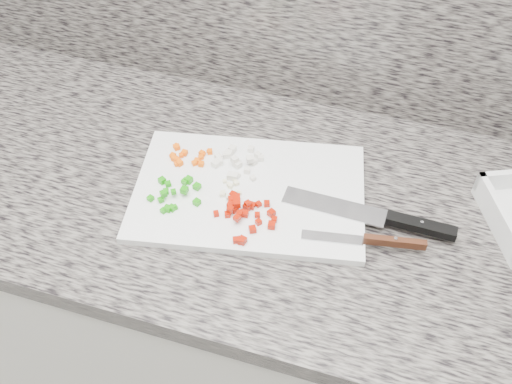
# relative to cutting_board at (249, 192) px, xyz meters

# --- Properties ---
(cabinet) EXTENTS (3.92, 0.62, 0.86)m
(cabinet) POSITION_rel_cutting_board_xyz_m (0.03, 0.02, -0.48)
(cabinet) COLOR silver
(cabinet) RESTS_ON ground
(countertop) EXTENTS (3.96, 0.64, 0.04)m
(countertop) POSITION_rel_cutting_board_xyz_m (0.03, 0.02, -0.03)
(countertop) COLOR #666059
(countertop) RESTS_ON cabinet
(cutting_board) EXTENTS (0.47, 0.36, 0.01)m
(cutting_board) POSITION_rel_cutting_board_xyz_m (0.00, 0.00, 0.00)
(cutting_board) COLOR white
(cutting_board) RESTS_ON countertop
(carrot_pile) EXTENTS (0.08, 0.06, 0.01)m
(carrot_pile) POSITION_rel_cutting_board_xyz_m (-0.14, 0.05, 0.01)
(carrot_pile) COLOR #F95B05
(carrot_pile) RESTS_ON cutting_board
(onion_pile) EXTENTS (0.10, 0.10, 0.02)m
(onion_pile) POSITION_rel_cutting_board_xyz_m (-0.04, 0.06, 0.01)
(onion_pile) COLOR silver
(onion_pile) RESTS_ON cutting_board
(green_pepper_pile) EXTENTS (0.10, 0.10, 0.02)m
(green_pepper_pile) POSITION_rel_cutting_board_xyz_m (-0.12, -0.05, 0.01)
(green_pepper_pile) COLOR #1C8F0D
(green_pepper_pile) RESTS_ON cutting_board
(red_pepper_pile) EXTENTS (0.12, 0.11, 0.02)m
(red_pepper_pile) POSITION_rel_cutting_board_xyz_m (0.01, -0.06, 0.01)
(red_pepper_pile) COLOR #A31202
(red_pepper_pile) RESTS_ON cutting_board
(garlic_pile) EXTENTS (0.05, 0.06, 0.01)m
(garlic_pile) POSITION_rel_cutting_board_xyz_m (-0.03, -0.01, 0.01)
(garlic_pile) COLOR beige
(garlic_pile) RESTS_ON cutting_board
(chef_knife) EXTENTS (0.31, 0.05, 0.02)m
(chef_knife) POSITION_rel_cutting_board_xyz_m (0.26, 0.00, 0.01)
(chef_knife) COLOR #B9BAC0
(chef_knife) RESTS_ON cutting_board
(paring_knife) EXTENTS (0.21, 0.05, 0.02)m
(paring_knife) POSITION_rel_cutting_board_xyz_m (0.25, -0.05, 0.01)
(paring_knife) COLOR #B9BAC0
(paring_knife) RESTS_ON cutting_board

